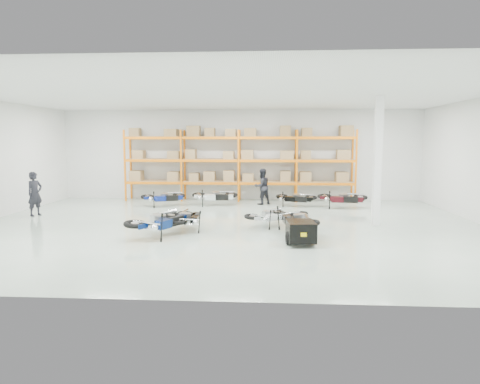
# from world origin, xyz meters

# --- Properties ---
(room) EXTENTS (18.00, 18.00, 18.00)m
(room) POSITION_xyz_m (0.00, 0.00, 2.25)
(room) COLOR #ACBFAE
(room) RESTS_ON ground
(pallet_rack) EXTENTS (11.28, 0.98, 3.62)m
(pallet_rack) POSITION_xyz_m (-0.00, 6.45, 2.26)
(pallet_rack) COLOR orange
(pallet_rack) RESTS_ON ground
(structural_column) EXTENTS (0.25, 0.25, 4.50)m
(structural_column) POSITION_xyz_m (5.20, 0.50, 2.25)
(structural_column) COLOR white
(structural_column) RESTS_ON ground
(moto_blue_centre) EXTENTS (1.79, 2.23, 1.29)m
(moto_blue_centre) POSITION_xyz_m (-1.93, -1.71, 0.61)
(moto_blue_centre) COLOR #081B50
(moto_blue_centre) RESTS_ON ground
(moto_silver_left) EXTENTS (1.63, 1.69, 1.02)m
(moto_silver_left) POSITION_xyz_m (1.46, 0.09, 0.48)
(moto_silver_left) COLOR silver
(moto_silver_left) RESTS_ON ground
(moto_black_far_left) EXTENTS (0.85, 1.70, 1.10)m
(moto_black_far_left) POSITION_xyz_m (-1.25, -0.72, 0.52)
(moto_black_far_left) COLOR black
(moto_black_far_left) RESTS_ON ground
(moto_touring_right) EXTENTS (1.18, 1.98, 1.21)m
(moto_touring_right) POSITION_xyz_m (2.35, -0.93, 0.57)
(moto_touring_right) COLOR black
(moto_touring_right) RESTS_ON ground
(trailer) EXTENTS (0.85, 1.63, 0.68)m
(trailer) POSITION_xyz_m (2.35, -2.53, 0.40)
(trailer) COLOR black
(trailer) RESTS_ON ground
(moto_back_a) EXTENTS (1.92, 1.40, 1.12)m
(moto_back_a) POSITION_xyz_m (-3.31, 4.40, 0.53)
(moto_back_a) COLOR navy
(moto_back_a) RESTS_ON ground
(moto_back_b) EXTENTS (1.86, 0.98, 1.18)m
(moto_back_b) POSITION_xyz_m (-1.03, 4.80, 0.56)
(moto_back_b) COLOR silver
(moto_back_b) RESTS_ON ground
(moto_back_c) EXTENTS (1.79, 1.25, 1.05)m
(moto_back_c) POSITION_xyz_m (2.66, 4.71, 0.50)
(moto_back_c) COLOR black
(moto_back_c) RESTS_ON ground
(moto_back_d) EXTENTS (2.01, 1.26, 1.21)m
(moto_back_d) POSITION_xyz_m (4.70, 4.36, 0.57)
(moto_back_d) COLOR #3D0C13
(moto_back_d) RESTS_ON ground
(person_left) EXTENTS (0.64, 0.75, 1.75)m
(person_left) POSITION_xyz_m (-7.80, 1.65, 0.88)
(person_left) COLOR black
(person_left) RESTS_ON ground
(person_back) EXTENTS (1.03, 0.98, 1.68)m
(person_back) POSITION_xyz_m (1.14, 5.25, 0.84)
(person_back) COLOR black
(person_back) RESTS_ON ground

